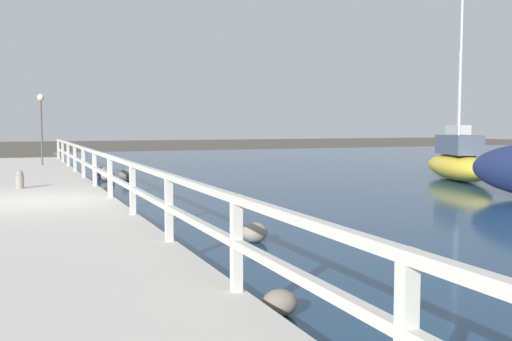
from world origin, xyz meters
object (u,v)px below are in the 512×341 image
at_px(mooring_bollard, 20,179).
at_px(dock_lamp, 41,111).
at_px(sailboat_black, 458,147).
at_px(sailboat_yellow, 458,163).

xyz_separation_m(mooring_bollard, dock_lamp, (0.95, 9.22, 1.93)).
distance_m(sailboat_black, sailboat_yellow, 12.07).
relative_size(mooring_bollard, sailboat_black, 0.08).
distance_m(mooring_bollard, dock_lamp, 9.47).
bearing_deg(sailboat_black, sailboat_yellow, -112.89).
bearing_deg(dock_lamp, sailboat_black, 0.37).
height_order(mooring_bollard, dock_lamp, dock_lamp).
distance_m(dock_lamp, sailboat_black, 21.13).
distance_m(dock_lamp, sailboat_yellow, 16.10).
relative_size(dock_lamp, sailboat_yellow, 0.44).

